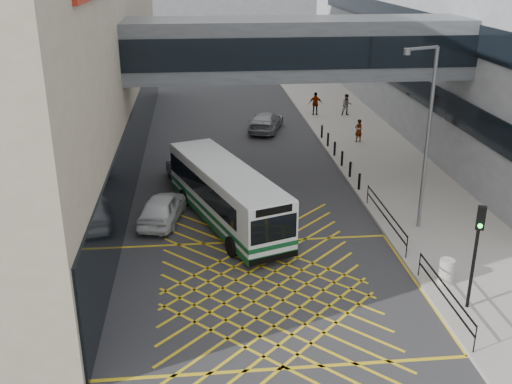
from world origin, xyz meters
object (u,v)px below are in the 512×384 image
object	(u,v)px
car_white	(162,208)
car_dark	(184,172)
pedestrian_c	(316,104)
pedestrian_a	(359,131)
litter_bin	(446,271)
pedestrian_b	(347,105)
bus	(225,193)
car_silver	(266,121)
street_lamp	(425,129)
traffic_light	(477,243)

from	to	relation	value
car_white	car_dark	xyz separation A→B (m)	(1.00, 5.17, -0.04)
pedestrian_c	pedestrian_a	bearing A→B (deg)	109.98
car_dark	litter_bin	distance (m)	16.10
pedestrian_b	pedestrian_c	xyz separation A→B (m)	(-2.44, 0.38, 0.06)
bus	pedestrian_b	distance (m)	22.04
car_dark	car_silver	bearing A→B (deg)	-131.40
car_silver	street_lamp	distance (m)	18.98
litter_bin	pedestrian_b	distance (m)	26.29
car_silver	street_lamp	bearing A→B (deg)	123.30
bus	traffic_light	distance (m)	12.10
bus	litter_bin	world-z (taller)	bus
traffic_light	pedestrian_b	distance (m)	28.20
bus	pedestrian_c	world-z (taller)	bus
car_white	car_silver	distance (m)	17.08
litter_bin	car_white	bearing A→B (deg)	147.02
litter_bin	pedestrian_a	bearing A→B (deg)	85.38
car_dark	pedestrian_a	world-z (taller)	pedestrian_a
car_white	pedestrian_c	world-z (taller)	pedestrian_c
car_dark	pedestrian_b	xyz separation A→B (m)	(12.71, 13.73, 0.32)
car_white	street_lamp	bearing A→B (deg)	-178.67
car_dark	pedestrian_a	distance (m)	13.42
car_white	litter_bin	xyz separation A→B (m)	(11.21, -7.27, -0.07)
traffic_light	street_lamp	distance (m)	7.29
traffic_light	pedestrian_c	xyz separation A→B (m)	(-0.02, 28.42, -1.72)
street_lamp	litter_bin	world-z (taller)	street_lamp
car_white	pedestrian_b	distance (m)	23.34
street_lamp	litter_bin	bearing A→B (deg)	-119.25
bus	car_silver	xyz separation A→B (m)	(3.82, 16.03, -0.75)
car_silver	traffic_light	xyz separation A→B (m)	(4.42, -24.79, 2.04)
pedestrian_c	litter_bin	bearing A→B (deg)	98.88
litter_bin	pedestrian_a	world-z (taller)	pedestrian_a
street_lamp	pedestrian_c	world-z (taller)	street_lamp
litter_bin	pedestrian_c	size ratio (longest dim) A/B	0.54
bus	car_dark	xyz separation A→B (m)	(-2.04, 5.56, -0.82)
car_silver	litter_bin	xyz separation A→B (m)	(4.35, -22.92, -0.10)
pedestrian_a	pedestrian_b	size ratio (longest dim) A/B	0.93
street_lamp	litter_bin	xyz separation A→B (m)	(-0.62, -5.08, -4.26)
pedestrian_a	car_white	bearing A→B (deg)	23.42
litter_bin	car_silver	bearing A→B (deg)	100.75
bus	car_silver	bearing A→B (deg)	56.89
pedestrian_c	traffic_light	bearing A→B (deg)	99.03
car_silver	pedestrian_c	bearing A→B (deg)	-122.76
bus	pedestrian_b	bearing A→B (deg)	41.34
bus	pedestrian_c	bearing A→B (deg)	47.59
bus	pedestrian_b	xyz separation A→B (m)	(10.67, 19.28, -0.50)
pedestrian_a	pedestrian_b	bearing A→B (deg)	-116.62
car_white	traffic_light	world-z (taller)	traffic_light
car_white	pedestrian_a	size ratio (longest dim) A/B	2.91
car_white	pedestrian_a	world-z (taller)	pedestrian_a
car_silver	litter_bin	world-z (taller)	car_silver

